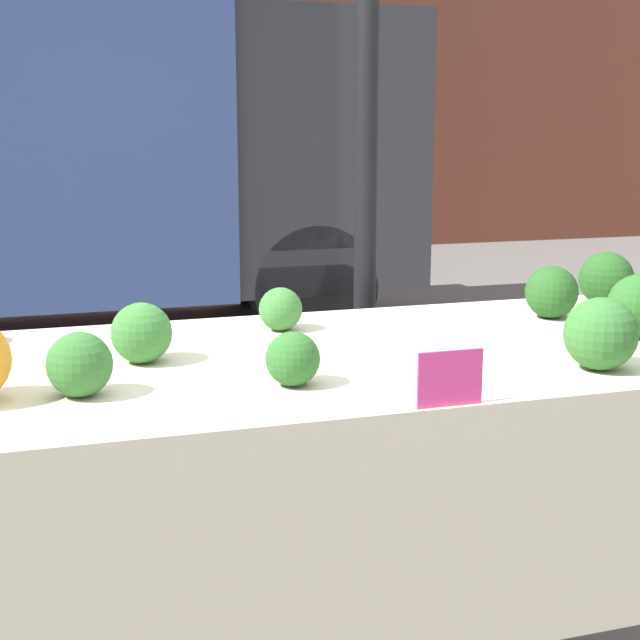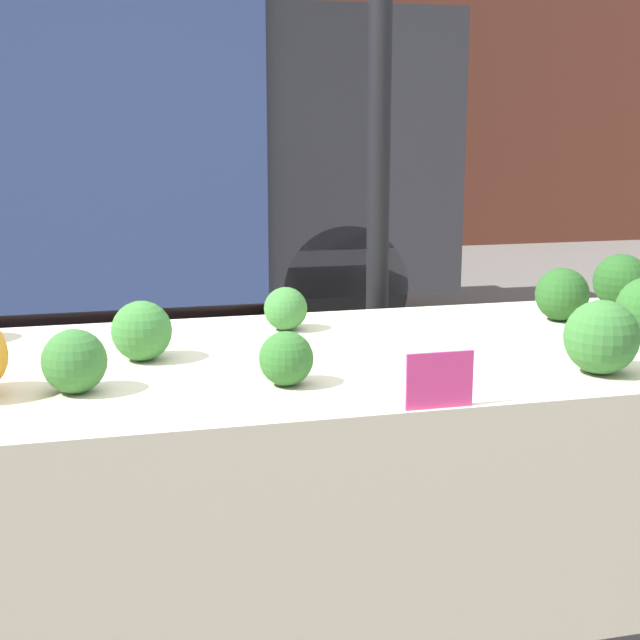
{
  "view_description": "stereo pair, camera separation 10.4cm",
  "coord_description": "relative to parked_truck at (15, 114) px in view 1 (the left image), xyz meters",
  "views": [
    {
      "loc": [
        -0.59,
        -1.92,
        1.42
      ],
      "look_at": [
        0.0,
        0.0,
        0.99
      ],
      "focal_mm": 50.0,
      "sensor_mm": 36.0,
      "label": 1
    },
    {
      "loc": [
        -0.49,
        -1.95,
        1.42
      ],
      "look_at": [
        0.0,
        0.0,
        0.99
      ],
      "focal_mm": 50.0,
      "sensor_mm": 36.0,
      "label": 2
    }
  ],
  "objects": [
    {
      "name": "building_facade",
      "position": [
        0.74,
        4.28,
        1.1
      ],
      "size": [
        16.0,
        0.6,
        5.23
      ],
      "color": "brown",
      "rests_on": "ground_plane"
    },
    {
      "name": "tent_pole",
      "position": [
        1.1,
        -3.62,
        -0.13
      ],
      "size": [
        0.07,
        0.07,
        2.78
      ],
      "color": "black",
      "rests_on": "ground_plane"
    },
    {
      "name": "parked_truck",
      "position": [
        0.0,
        0.0,
        0.0
      ],
      "size": [
        4.78,
        1.91,
        2.86
      ],
      "color": "#384C84",
      "rests_on": "ground_plane"
    },
    {
      "name": "market_table",
      "position": [
        0.74,
        -4.37,
        -0.71
      ],
      "size": [
        2.16,
        0.94,
        0.91
      ],
      "color": "beige",
      "rests_on": "ground_plane"
    },
    {
      "name": "broccoli_head_2",
      "position": [
        0.19,
        -4.48,
        -0.54
      ],
      "size": [
        0.13,
        0.13,
        0.13
      ],
      "color": "#336B2D",
      "rests_on": "market_table"
    },
    {
      "name": "broccoli_head_3",
      "position": [
        1.71,
        -3.99,
        -0.53
      ],
      "size": [
        0.16,
        0.16,
        0.16
      ],
      "color": "#23511E",
      "rests_on": "market_table"
    },
    {
      "name": "broccoli_head_4",
      "position": [
        0.71,
        -4.04,
        -0.55
      ],
      "size": [
        0.11,
        0.11,
        0.11
      ],
      "color": "#387533",
      "rests_on": "market_table"
    },
    {
      "name": "broccoli_head_5",
      "position": [
        0.33,
        -4.26,
        -0.54
      ],
      "size": [
        0.14,
        0.14,
        0.14
      ],
      "color": "#387533",
      "rests_on": "market_table"
    },
    {
      "name": "broccoli_head_7",
      "position": [
        0.61,
        -4.53,
        -0.55
      ],
      "size": [
        0.11,
        0.11,
        0.11
      ],
      "color": "#2D6628",
      "rests_on": "market_table"
    },
    {
      "name": "broccoli_head_8",
      "position": [
        1.55,
        -4.38,
        -0.52
      ],
      "size": [
        0.16,
        0.16,
        0.16
      ],
      "color": "#285B23",
      "rests_on": "market_table"
    },
    {
      "name": "broccoli_head_9",
      "position": [
        1.27,
        -4.61,
        -0.53
      ],
      "size": [
        0.16,
        0.16,
        0.16
      ],
      "color": "#336B2D",
      "rests_on": "market_table"
    },
    {
      "name": "broccoli_head_10",
      "position": [
        1.46,
        -4.11,
        -0.53
      ],
      "size": [
        0.14,
        0.14,
        0.14
      ],
      "color": "#23511E",
      "rests_on": "market_table"
    },
    {
      "name": "price_sign",
      "position": [
        0.85,
        -4.75,
        -0.55
      ],
      "size": [
        0.13,
        0.01,
        0.11
      ],
      "color": "#E53D84",
      "rests_on": "market_table"
    }
  ]
}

